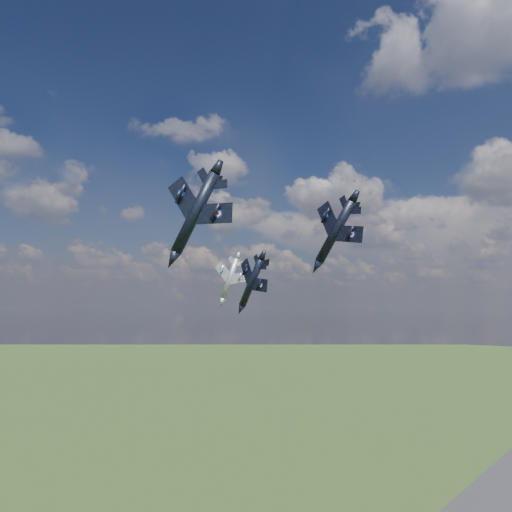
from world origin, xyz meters
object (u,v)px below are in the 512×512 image
Objects in this scene: jet_right_navy at (195,213)px; jet_high_navy at (336,232)px; jet_lead_navy at (252,282)px; jet_left_silver at (230,278)px.

jet_high_navy reaches higher than jet_right_navy.
jet_left_silver reaches higher than jet_lead_navy.
jet_lead_navy is 0.99× the size of jet_left_silver.
jet_right_navy is at bearing -51.68° from jet_lead_navy.
jet_right_navy is 32.83m from jet_high_navy.
jet_lead_navy is 0.76× the size of jet_high_navy.
jet_right_navy reaches higher than jet_left_silver.
jet_high_navy is (-0.54, 32.78, 1.70)m from jet_right_navy.
jet_left_silver is at bearing 175.44° from jet_high_navy.
jet_lead_navy is 16.57m from jet_high_navy.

